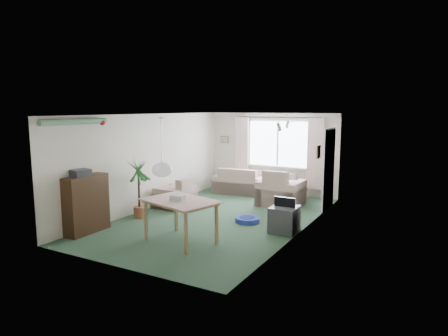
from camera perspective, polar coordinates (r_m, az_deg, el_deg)
The scene contains 25 objects.
ground at distance 9.34m, azimuth -0.90°, elevation -7.23°, with size 6.50×6.50×0.00m, color #2A4731.
window at distance 11.87m, azimuth 7.73°, elevation 3.46°, with size 1.80×0.03×1.30m, color white.
curtain_rod at distance 11.75m, azimuth 7.67°, elevation 7.17°, with size 2.60×0.03×0.03m, color black.
curtain_left at distance 12.26m, azimuth 2.52°, elevation 2.61°, with size 0.45×0.08×2.00m, color beige.
curtain_right at distance 11.43m, azimuth 12.91°, elevation 1.96°, with size 0.45×0.08×2.00m, color beige.
radiator at distance 11.98m, azimuth 7.56°, elevation -1.80°, with size 1.20×0.10×0.55m, color white.
doorway at distance 10.41m, azimuth 14.78°, elevation -0.24°, with size 0.03×0.95×2.00m, color black.
pendant_lamp at distance 7.04m, azimuth -8.86°, elevation -0.24°, with size 0.36×0.36×0.36m, color white.
tinsel_garland at distance 8.44m, azimuth -20.52°, elevation 6.23°, with size 1.60×1.60×0.12m, color #196626.
bauble_cluster_a at distance 9.26m, azimuth 8.93°, elevation 6.46°, with size 0.20×0.20×0.20m, color silver.
bauble_cluster_b at distance 8.03m, azimuth 7.99°, elevation 6.17°, with size 0.20×0.20×0.20m, color silver.
wall_picture_back at distance 12.63m, azimuth 0.09°, elevation 4.07°, with size 0.28×0.03×0.22m, color brown.
wall_picture_right at distance 9.38m, azimuth 13.37°, elevation 2.26°, with size 0.03×0.24×0.30m, color brown.
sofa at distance 11.97m, azimuth 2.44°, elevation -1.79°, with size 1.56×0.82×0.78m, color beige.
armchair_corner at distance 10.61m, azimuth 8.16°, elevation -2.72°, with size 1.08×1.02×0.96m, color #C0AA91.
armchair_left at distance 10.37m, azimuth -6.99°, elevation -3.49°, with size 0.87×0.82×0.77m, color beige.
coffee_table at distance 11.28m, azimuth 9.64°, elevation -3.59°, with size 0.84×0.47×0.38m, color black.
photo_frame at distance 11.22m, azimuth 9.87°, elevation -2.26°, with size 0.12×0.02×0.16m, color brown.
bookshelf at distance 8.66m, azimuth -19.06°, elevation -4.91°, with size 0.32×0.97×1.19m, color black.
hifi_box at distance 8.48m, azimuth -19.81°, elevation -0.65°, with size 0.28×0.35×0.14m, color #313136.
houseplant at distance 9.48m, azimuth -12.06°, elevation -2.86°, with size 0.60×0.60×1.39m, color #1C511B.
dining_table at distance 7.72m, azimuth -6.23°, elevation -7.61°, with size 1.28×0.85×0.80m, color tan.
gift_box at distance 7.60m, azimuth -6.65°, elevation -4.30°, with size 0.25×0.18×0.12m, color silver.
tv_cube at distance 8.41m, azimuth 8.63°, elevation -7.25°, with size 0.53×0.58×0.53m, color #35363A.
pet_bed at distance 9.06m, azimuth 3.35°, elevation -7.39°, with size 0.55×0.55×0.11m, color navy.
Camera 1 is at (4.48, -7.79, 2.55)m, focal length 32.00 mm.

